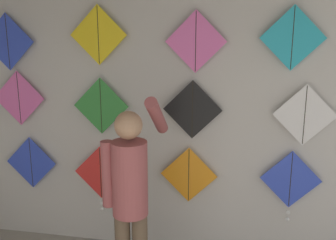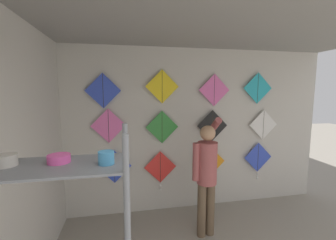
# 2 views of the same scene
# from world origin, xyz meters

# --- Properties ---
(back_panel) EXTENTS (4.98, 0.06, 2.80)m
(back_panel) POSITION_xyz_m (0.00, 3.57, 1.40)
(back_panel) COLOR beige
(back_panel) RESTS_ON ground
(shopkeeper) EXTENTS (0.43, 0.62, 1.72)m
(shopkeeper) POSITION_xyz_m (0.01, 2.72, 0.97)
(shopkeeper) COLOR brown
(shopkeeper) RESTS_ON ground
(kite_0) EXTENTS (0.55, 0.01, 0.55)m
(kite_0) POSITION_xyz_m (-1.29, 3.48, 0.85)
(kite_0) COLOR blue
(kite_1) EXTENTS (0.55, 0.04, 0.69)m
(kite_1) POSITION_xyz_m (-0.53, 3.48, 0.77)
(kite_1) COLOR red
(kite_2) EXTENTS (0.55, 0.01, 0.55)m
(kite_2) POSITION_xyz_m (0.37, 3.48, 0.83)
(kite_2) COLOR orange
(kite_3) EXTENTS (0.55, 0.04, 0.69)m
(kite_3) POSITION_xyz_m (1.31, 3.48, 0.83)
(kite_3) COLOR blue
(kite_4) EXTENTS (0.55, 0.01, 0.55)m
(kite_4) POSITION_xyz_m (-1.37, 3.48, 1.53)
(kite_4) COLOR pink
(kite_5) EXTENTS (0.55, 0.01, 0.55)m
(kite_5) POSITION_xyz_m (-0.50, 3.48, 1.48)
(kite_5) COLOR #338C38
(kite_6) EXTENTS (0.55, 0.01, 0.55)m
(kite_6) POSITION_xyz_m (0.39, 3.48, 1.48)
(kite_6) COLOR black
(kite_7) EXTENTS (0.55, 0.01, 0.55)m
(kite_7) POSITION_xyz_m (1.39, 3.48, 1.47)
(kite_7) COLOR white
(kite_8) EXTENTS (0.55, 0.01, 0.55)m
(kite_8) POSITION_xyz_m (-1.43, 3.48, 2.09)
(kite_8) COLOR blue
(kite_9) EXTENTS (0.55, 0.01, 0.55)m
(kite_9) POSITION_xyz_m (-0.50, 3.48, 2.16)
(kite_9) COLOR yellow
(kite_10) EXTENTS (0.55, 0.01, 0.55)m
(kite_10) POSITION_xyz_m (0.41, 3.48, 2.10)
(kite_10) COLOR pink
(kite_11) EXTENTS (0.55, 0.01, 0.55)m
(kite_11) POSITION_xyz_m (1.24, 3.48, 2.13)
(kite_11) COLOR #28B2C6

